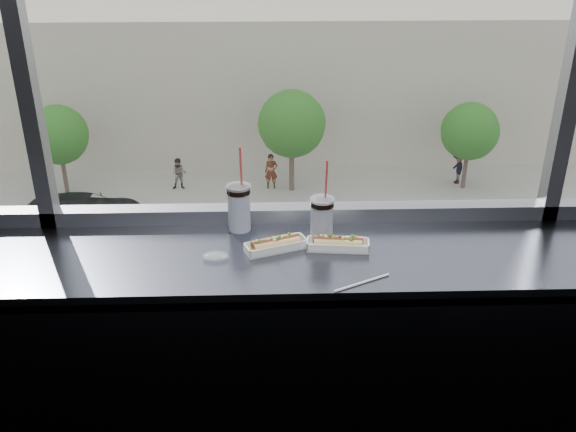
{
  "coord_description": "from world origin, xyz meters",
  "views": [
    {
      "loc": [
        -0.13,
        -0.82,
        2.24
      ],
      "look_at": [
        -0.06,
        1.23,
        1.25
      ],
      "focal_mm": 40.0,
      "sensor_mm": 36.0,
      "label": 1
    }
  ],
  "objects_px": {
    "car_far_a": "(85,207)",
    "tree_center": "(292,124)",
    "pedestrian_a": "(179,171)",
    "soda_cup_left": "(239,205)",
    "soda_cup_right": "(322,218)",
    "tree_left": "(58,135)",
    "pedestrian_d": "(458,165)",
    "loose_straw": "(362,283)",
    "car_near_b": "(54,306)",
    "wrapper": "(215,256)",
    "pedestrian_b": "(271,168)",
    "car_near_d": "(439,300)",
    "hotdog_tray_right": "(338,243)",
    "car_near_c": "(326,301)",
    "hotdog_tray_left": "(276,244)",
    "tree_right": "(470,131)"
  },
  "relations": [
    {
      "from": "car_far_a",
      "to": "tree_center",
      "type": "height_order",
      "value": "tree_center"
    },
    {
      "from": "tree_center",
      "to": "pedestrian_a",
      "type": "bearing_deg",
      "value": 176.71
    },
    {
      "from": "soda_cup_left",
      "to": "pedestrian_a",
      "type": "distance_m",
      "value": 30.85
    },
    {
      "from": "soda_cup_right",
      "to": "tree_left",
      "type": "bearing_deg",
      "value": 110.41
    },
    {
      "from": "pedestrian_d",
      "to": "loose_straw",
      "type": "bearing_deg",
      "value": -18.21
    },
    {
      "from": "loose_straw",
      "to": "car_near_b",
      "type": "bearing_deg",
      "value": 87.35
    },
    {
      "from": "wrapper",
      "to": "pedestrian_b",
      "type": "xyz_separation_m",
      "value": [
        0.33,
        28.6,
        -10.97
      ]
    },
    {
      "from": "soda_cup_right",
      "to": "tree_left",
      "type": "height_order",
      "value": "soda_cup_right"
    },
    {
      "from": "wrapper",
      "to": "car_near_d",
      "type": "xyz_separation_m",
      "value": [
        5.96,
        16.31,
        -11.02
      ]
    },
    {
      "from": "loose_straw",
      "to": "pedestrian_a",
      "type": "xyz_separation_m",
      "value": [
        -4.89,
        28.83,
        -11.07
      ]
    },
    {
      "from": "hotdog_tray_right",
      "to": "wrapper",
      "type": "distance_m",
      "value": 0.45
    },
    {
      "from": "hotdog_tray_right",
      "to": "car_near_c",
      "type": "bearing_deg",
      "value": 90.09
    },
    {
      "from": "soda_cup_right",
      "to": "car_near_b",
      "type": "bearing_deg",
      "value": 114.8
    },
    {
      "from": "car_near_c",
      "to": "car_far_a",
      "type": "bearing_deg",
      "value": 55.19
    },
    {
      "from": "soda_cup_left",
      "to": "loose_straw",
      "type": "height_order",
      "value": "soda_cup_left"
    },
    {
      "from": "car_near_d",
      "to": "car_near_b",
      "type": "relative_size",
      "value": 0.98
    },
    {
      "from": "car_near_c",
      "to": "tree_left",
      "type": "distance_m",
      "value": 17.21
    },
    {
      "from": "pedestrian_b",
      "to": "tree_center",
      "type": "height_order",
      "value": "tree_center"
    },
    {
      "from": "car_near_c",
      "to": "pedestrian_d",
      "type": "relative_size",
      "value": 3.12
    },
    {
      "from": "hotdog_tray_left",
      "to": "car_near_c",
      "type": "height_order",
      "value": "hotdog_tray_left"
    },
    {
      "from": "pedestrian_b",
      "to": "tree_center",
      "type": "bearing_deg",
      "value": -15.58
    },
    {
      "from": "wrapper",
      "to": "loose_straw",
      "type": "bearing_deg",
      "value": -20.13
    },
    {
      "from": "pedestrian_a",
      "to": "tree_left",
      "type": "relative_size",
      "value": 0.43
    },
    {
      "from": "tree_left",
      "to": "loose_straw",
      "type": "bearing_deg",
      "value": -69.59
    },
    {
      "from": "car_far_a",
      "to": "tree_center",
      "type": "xyz_separation_m",
      "value": [
        9.43,
        4.0,
        2.5
      ]
    },
    {
      "from": "loose_straw",
      "to": "pedestrian_a",
      "type": "relative_size",
      "value": 0.11
    },
    {
      "from": "car_near_d",
      "to": "pedestrian_a",
      "type": "relative_size",
      "value": 3.13
    },
    {
      "from": "loose_straw",
      "to": "car_far_a",
      "type": "height_order",
      "value": "loose_straw"
    },
    {
      "from": "car_near_c",
      "to": "tree_right",
      "type": "relative_size",
      "value": 1.4
    },
    {
      "from": "soda_cup_right",
      "to": "wrapper",
      "type": "height_order",
      "value": "soda_cup_right"
    },
    {
      "from": "loose_straw",
      "to": "car_near_b",
      "type": "distance_m",
      "value": 21.23
    },
    {
      "from": "hotdog_tray_right",
      "to": "wrapper",
      "type": "height_order",
      "value": "hotdog_tray_right"
    },
    {
      "from": "hotdog_tray_left",
      "to": "hotdog_tray_right",
      "type": "relative_size",
      "value": 1.02
    },
    {
      "from": "pedestrian_a",
      "to": "tree_right",
      "type": "bearing_deg",
      "value": -1.29
    },
    {
      "from": "soda_cup_left",
      "to": "tree_right",
      "type": "bearing_deg",
      "value": 70.04
    },
    {
      "from": "pedestrian_a",
      "to": "tree_right",
      "type": "relative_size",
      "value": 0.43
    },
    {
      "from": "loose_straw",
      "to": "tree_right",
      "type": "bearing_deg",
      "value": 43.7
    },
    {
      "from": "loose_straw",
      "to": "tree_right",
      "type": "height_order",
      "value": "loose_straw"
    },
    {
      "from": "car_near_c",
      "to": "car_near_b",
      "type": "distance_m",
      "value": 9.16
    },
    {
      "from": "wrapper",
      "to": "tree_left",
      "type": "relative_size",
      "value": 0.02
    },
    {
      "from": "car_near_b",
      "to": "tree_right",
      "type": "distance_m",
      "value": 21.2
    },
    {
      "from": "loose_straw",
      "to": "tree_right",
      "type": "distance_m",
      "value": 31.44
    },
    {
      "from": "hotdog_tray_right",
      "to": "tree_left",
      "type": "height_order",
      "value": "hotdog_tray_right"
    },
    {
      "from": "loose_straw",
      "to": "wrapper",
      "type": "distance_m",
      "value": 0.54
    },
    {
      "from": "soda_cup_left",
      "to": "tree_center",
      "type": "bearing_deg",
      "value": 87.38
    },
    {
      "from": "tree_center",
      "to": "tree_right",
      "type": "height_order",
      "value": "tree_center"
    },
    {
      "from": "car_far_a",
      "to": "pedestrian_b",
      "type": "height_order",
      "value": "pedestrian_b"
    },
    {
      "from": "loose_straw",
      "to": "car_far_a",
      "type": "distance_m",
      "value": 28.2
    },
    {
      "from": "hotdog_tray_left",
      "to": "tree_left",
      "type": "relative_size",
      "value": 0.05
    },
    {
      "from": "soda_cup_right",
      "to": "pedestrian_b",
      "type": "height_order",
      "value": "soda_cup_right"
    }
  ]
}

